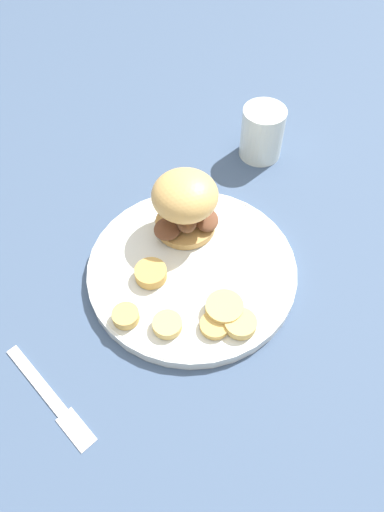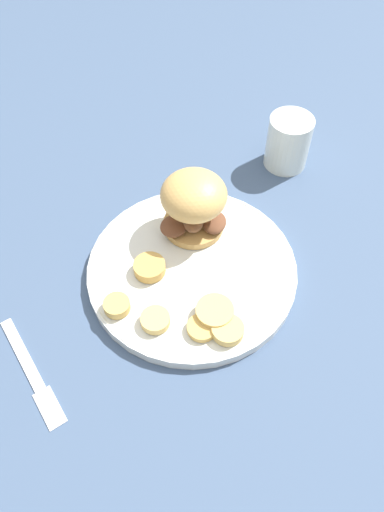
{
  "view_description": "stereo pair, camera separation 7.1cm",
  "coord_description": "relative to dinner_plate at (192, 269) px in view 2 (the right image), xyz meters",
  "views": [
    {
      "loc": [
        -0.01,
        0.42,
        0.62
      ],
      "look_at": [
        0.0,
        0.0,
        0.04
      ],
      "focal_mm": 35.0,
      "sensor_mm": 36.0,
      "label": 1
    },
    {
      "loc": [
        -0.08,
        0.42,
        0.62
      ],
      "look_at": [
        0.0,
        0.0,
        0.04
      ],
      "focal_mm": 35.0,
      "sensor_mm": 36.0,
      "label": 2
    }
  ],
  "objects": [
    {
      "name": "potato_round_5",
      "position": [
        0.09,
        0.09,
        0.02
      ],
      "size": [
        0.04,
        0.04,
        0.01
      ],
      "primitive_type": "cylinder",
      "color": "tan",
      "rests_on": "dinner_plate"
    },
    {
      "name": "drinking_glass",
      "position": [
        -0.12,
        -0.27,
        0.04
      ],
      "size": [
        0.07,
        0.07,
        0.09
      ],
      "color": "silver",
      "rests_on": "ground_plane"
    },
    {
      "name": "ground_plane",
      "position": [
        0.0,
        0.0,
        -0.01
      ],
      "size": [
        4.0,
        4.0,
        0.0
      ],
      "primitive_type": "plane",
      "color": "#3D5170"
    },
    {
      "name": "sandwich",
      "position": [
        0.01,
        -0.07,
        0.07
      ],
      "size": [
        0.1,
        0.1,
        0.1
      ],
      "color": "tan",
      "rests_on": "dinner_plate"
    },
    {
      "name": "potato_round_1",
      "position": [
        -0.03,
        0.1,
        0.01
      ],
      "size": [
        0.04,
        0.04,
        0.01
      ],
      "primitive_type": "cylinder",
      "color": "tan",
      "rests_on": "dinner_plate"
    },
    {
      "name": "potato_round_4",
      "position": [
        -0.07,
        0.1,
        0.01
      ],
      "size": [
        0.04,
        0.04,
        0.01
      ],
      "primitive_type": "cylinder",
      "color": "#DBB766",
      "rests_on": "dinner_plate"
    },
    {
      "name": "dinner_plate",
      "position": [
        0.0,
        0.0,
        0.0
      ],
      "size": [
        0.31,
        0.31,
        0.02
      ],
      "color": "silver",
      "rests_on": "ground_plane"
    },
    {
      "name": "potato_round_3",
      "position": [
        -0.05,
        0.08,
        0.02
      ],
      "size": [
        0.05,
        0.05,
        0.02
      ],
      "primitive_type": "cylinder",
      "color": "#DBB766",
      "rests_on": "dinner_plate"
    },
    {
      "name": "potato_round_2",
      "position": [
        0.06,
        0.02,
        0.02
      ],
      "size": [
        0.05,
        0.05,
        0.02
      ],
      "primitive_type": "cylinder",
      "color": "tan",
      "rests_on": "dinner_plate"
    },
    {
      "name": "fork",
      "position": [
        0.18,
        0.19,
        -0.01
      ],
      "size": [
        0.14,
        0.14,
        0.0
      ],
      "color": "silver",
      "rests_on": "ground_plane"
    },
    {
      "name": "potato_round_0",
      "position": [
        0.03,
        0.1,
        0.01
      ],
      "size": [
        0.04,
        0.04,
        0.01
      ],
      "primitive_type": "cylinder",
      "color": "#DBB766",
      "rests_on": "dinner_plate"
    }
  ]
}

